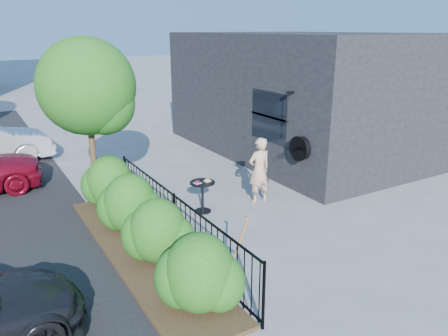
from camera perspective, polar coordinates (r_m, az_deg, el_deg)
ground at (r=9.59m, az=1.93°, el=-7.82°), size 120.00×120.00×0.00m
shop_building at (r=15.70m, az=10.27°, el=9.67°), size 6.22×9.00×4.00m
fence at (r=8.71m, az=-6.45°, el=-6.63°), size 0.05×6.05×1.10m
planting_bed at (r=8.71m, az=-10.59°, el=-10.65°), size 1.30×6.00×0.08m
shrubs at (r=8.53m, az=-10.45°, el=-6.32°), size 1.10×5.60×1.24m
patio_tree at (r=10.41m, az=-17.03°, el=9.41°), size 2.20×2.20×3.94m
cafe_table at (r=10.20m, az=-2.82°, el=-3.05°), size 0.59×0.59×0.80m
woman at (r=10.73m, az=4.64°, el=-0.29°), size 0.60×0.40×1.65m
shovel at (r=7.35m, az=1.48°, el=-11.48°), size 0.46×0.16×1.26m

